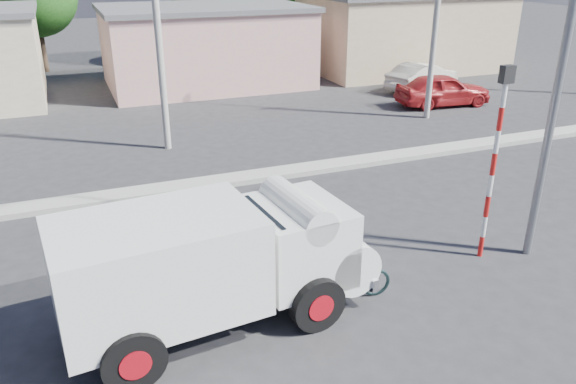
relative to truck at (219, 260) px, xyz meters
name	(u,v)px	position (x,y,z in m)	size (l,w,h in m)	color
ground_plane	(395,323)	(2.99, -1.29, -1.31)	(120.00, 120.00, 0.00)	#2B2A2D
median	(257,176)	(2.99, 6.71, -1.23)	(40.00, 0.80, 0.16)	#99968E
truck	(219,260)	(0.00, 0.00, 0.00)	(5.90, 2.72, 2.37)	black
bicycle	(347,278)	(2.52, -0.20, -0.84)	(0.63, 1.81, 0.95)	black
cyclist	(348,261)	(2.52, -0.20, -0.46)	(0.62, 0.41, 1.71)	white
car_cream	(422,77)	(14.79, 15.23, -0.61)	(1.48, 4.24, 1.40)	beige
car_red	(443,90)	(13.86, 12.22, -0.58)	(1.73, 4.30, 1.47)	#A61E20
traffic_pole	(496,149)	(6.19, 0.21, 1.28)	(0.28, 0.18, 4.36)	red
streetlight	(562,34)	(7.13, -0.09, 3.65)	(2.34, 0.22, 9.00)	slate
building_row	(188,44)	(4.09, 20.71, 0.82)	(37.80, 7.30, 4.44)	#C0AD91
utility_poles	(304,24)	(6.24, 10.71, 2.76)	(35.40, 0.24, 8.00)	#99968E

